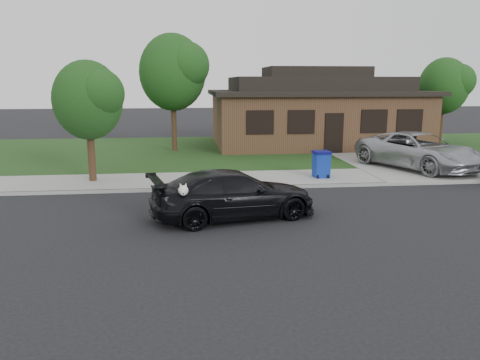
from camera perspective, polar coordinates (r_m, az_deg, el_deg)
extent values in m
plane|color=black|center=(14.29, 9.30, -4.08)|extent=(120.00, 120.00, 0.00)
cube|color=gray|center=(19.00, 5.23, 0.18)|extent=(60.00, 3.00, 0.12)
cube|color=gray|center=(17.56, 6.22, -0.80)|extent=(60.00, 0.12, 0.12)
cube|color=#193814|center=(26.76, 1.74, 3.63)|extent=(60.00, 13.00, 0.13)
cube|color=gray|center=(25.49, 16.23, 2.77)|extent=(4.50, 13.00, 0.14)
imported|color=black|center=(13.53, -0.79, -1.77)|extent=(5.14, 2.99, 1.40)
ellipsoid|color=white|center=(12.56, -6.92, -1.48)|extent=(0.34, 0.40, 0.30)
sphere|color=white|center=(12.31, -6.93, -1.28)|extent=(0.26, 0.26, 0.26)
cube|color=white|center=(12.20, -6.93, -1.61)|extent=(0.09, 0.12, 0.08)
sphere|color=black|center=(12.14, -6.93, -1.68)|extent=(0.04, 0.04, 0.04)
cone|color=white|center=(12.33, -7.25, -0.62)|extent=(0.11, 0.11, 0.14)
cone|color=white|center=(12.33, -6.64, -0.60)|extent=(0.11, 0.11, 0.14)
imported|color=#A4A6AB|center=(22.06, 20.90, 3.38)|extent=(4.65, 6.28, 1.59)
cube|color=#0D2B95|center=(19.11, 9.88, 1.77)|extent=(0.62, 0.62, 0.96)
cube|color=#070856|center=(19.03, 9.93, 3.34)|extent=(0.67, 0.67, 0.11)
cylinder|color=black|center=(18.85, 9.46, 0.39)|extent=(0.06, 0.15, 0.15)
cylinder|color=black|center=(18.97, 10.70, 0.42)|extent=(0.06, 0.15, 0.15)
cube|color=#422B1C|center=(29.36, 9.00, 7.30)|extent=(12.00, 8.00, 3.00)
cube|color=black|center=(29.28, 9.11, 10.47)|extent=(12.60, 8.60, 0.25)
cube|color=black|center=(29.28, 9.14, 11.49)|extent=(10.00, 6.50, 0.80)
cube|color=black|center=(29.28, 9.19, 12.86)|extent=(6.00, 3.50, 0.60)
cube|color=black|center=(25.56, 11.38, 5.65)|extent=(1.00, 0.06, 2.10)
cube|color=black|center=(24.57, 2.46, 7.04)|extent=(1.30, 0.05, 1.10)
cube|color=black|center=(25.01, 7.48, 7.03)|extent=(1.30, 0.05, 1.10)
cube|color=black|center=(26.26, 16.04, 6.90)|extent=(1.30, 0.05, 1.10)
cube|color=black|center=(27.09, 19.98, 6.79)|extent=(1.30, 0.05, 1.10)
cylinder|color=#332114|center=(26.34, -8.03, 6.25)|extent=(0.28, 0.28, 2.48)
ellipsoid|color=#143811|center=(26.22, -8.23, 12.87)|extent=(3.60, 3.60, 4.14)
sphere|color=#26591E|center=(25.68, -6.63, 13.73)|extent=(2.52, 2.52, 2.52)
cylinder|color=#332114|center=(32.03, 23.22, 5.98)|extent=(0.28, 0.28, 2.03)
ellipsoid|color=#143811|center=(31.92, 23.59, 10.47)|extent=(3.00, 3.00, 3.45)
sphere|color=#26591E|center=(31.83, 25.00, 10.89)|extent=(2.10, 2.10, 2.10)
cylinder|color=#332114|center=(18.98, -17.63, 2.61)|extent=(0.28, 0.28, 1.80)
ellipsoid|color=#143811|center=(18.78, -18.05, 9.25)|extent=(2.60, 2.60, 2.99)
sphere|color=#26591E|center=(18.29, -16.72, 10.09)|extent=(1.82, 1.82, 1.82)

